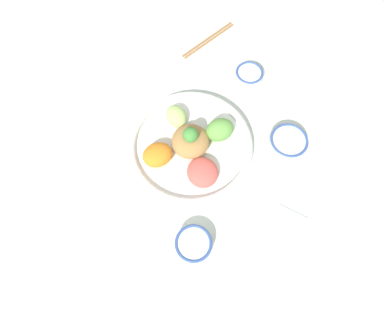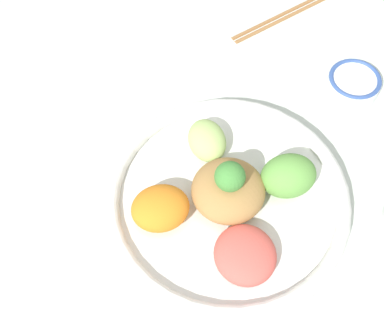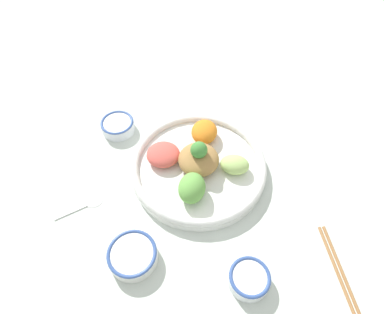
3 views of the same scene
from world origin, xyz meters
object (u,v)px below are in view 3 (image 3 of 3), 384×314
at_px(rice_bowl_blue, 116,125).
at_px(chopsticks_pair_near, 340,274).
at_px(sauce_bowl_red, 131,255).
at_px(salad_platter, 196,163).
at_px(sauce_bowl_dark, 247,279).
at_px(serving_spoon_main, 84,204).

relative_size(rice_bowl_blue, chopsticks_pair_near, 0.42).
bearing_deg(rice_bowl_blue, chopsticks_pair_near, 50.58).
xyz_separation_m(sauce_bowl_red, chopsticks_pair_near, (0.04, 0.43, -0.02)).
relative_size(salad_platter, rice_bowl_blue, 3.73).
relative_size(sauce_bowl_dark, serving_spoon_main, 0.72).
xyz_separation_m(sauce_bowl_dark, serving_spoon_main, (-0.18, -0.36, -0.02)).
relative_size(rice_bowl_blue, sauce_bowl_dark, 1.09).
distance_m(salad_platter, sauce_bowl_red, 0.27).
xyz_separation_m(sauce_bowl_red, rice_bowl_blue, (-0.37, -0.07, -0.00)).
bearing_deg(rice_bowl_blue, sauce_bowl_dark, 36.24).
xyz_separation_m(chopsticks_pair_near, serving_spoon_main, (-0.18, -0.55, -0.00)).
bearing_deg(salad_platter, serving_spoon_main, -69.96).
bearing_deg(chopsticks_pair_near, salad_platter, -140.12).
distance_m(sauce_bowl_red, chopsticks_pair_near, 0.43).
bearing_deg(salad_platter, sauce_bowl_dark, 18.05).
bearing_deg(sauce_bowl_red, rice_bowl_blue, -168.72).
bearing_deg(rice_bowl_blue, serving_spoon_main, -12.24).
bearing_deg(sauce_bowl_dark, serving_spoon_main, -117.12).
relative_size(salad_platter, sauce_bowl_red, 3.26).
bearing_deg(sauce_bowl_dark, chopsticks_pair_near, 92.61).
relative_size(sauce_bowl_red, sauce_bowl_dark, 1.25).
relative_size(chopsticks_pair_near, serving_spoon_main, 1.84).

